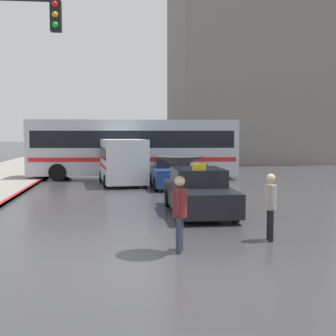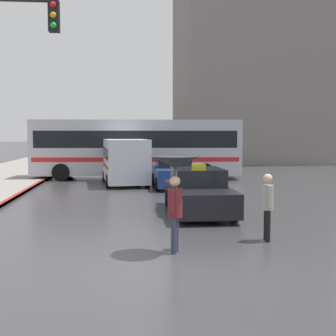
# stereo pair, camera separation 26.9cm
# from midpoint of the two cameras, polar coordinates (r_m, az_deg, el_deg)

# --- Properties ---
(ground_plane) EXTENTS (300.00, 300.00, 0.00)m
(ground_plane) POSITION_cam_midpoint_polar(r_m,az_deg,el_deg) (9.16, 1.67, -12.11)
(ground_plane) COLOR #38383A
(taxi) EXTENTS (1.91, 4.68, 1.60)m
(taxi) POSITION_cam_midpoint_polar(r_m,az_deg,el_deg) (15.29, 3.27, -2.99)
(taxi) COLOR black
(taxi) RESTS_ON ground_plane
(sedan_red) EXTENTS (1.91, 4.25, 1.48)m
(sedan_red) POSITION_cam_midpoint_polar(r_m,az_deg,el_deg) (22.49, 0.05, -0.62)
(sedan_red) COLOR navy
(sedan_red) RESTS_ON ground_plane
(ambulance_van) EXTENTS (2.54, 5.65, 2.29)m
(ambulance_van) POSITION_cam_midpoint_polar(r_m,az_deg,el_deg) (24.27, -5.98, 1.10)
(ambulance_van) COLOR silver
(ambulance_van) RESTS_ON ground_plane
(city_bus) EXTENTS (11.79, 3.18, 3.34)m
(city_bus) POSITION_cam_midpoint_polar(r_m,az_deg,el_deg) (26.73, -4.53, 2.64)
(city_bus) COLOR #B2B7C1
(city_bus) RESTS_ON ground_plane
(pedestrian_with_umbrella) EXTENTS (1.08, 1.08, 2.09)m
(pedestrian_with_umbrella) POSITION_cam_midpoint_polar(r_m,az_deg,el_deg) (10.01, 0.67, -0.84)
(pedestrian_with_umbrella) COLOR #2D3347
(pedestrian_with_umbrella) RESTS_ON ground_plane
(pedestrian_man) EXTENTS (0.31, 0.44, 1.62)m
(pedestrian_man) POSITION_cam_midpoint_polar(r_m,az_deg,el_deg) (11.47, 11.72, -4.07)
(pedestrian_man) COLOR black
(pedestrian_man) RESTS_ON ground_plane
(building_tower_near) EXTENTS (12.97, 13.90, 24.07)m
(building_tower_near) POSITION_cam_midpoint_polar(r_m,az_deg,el_deg) (46.44, 9.00, 15.89)
(building_tower_near) COLOR gray
(building_tower_near) RESTS_ON ground_plane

